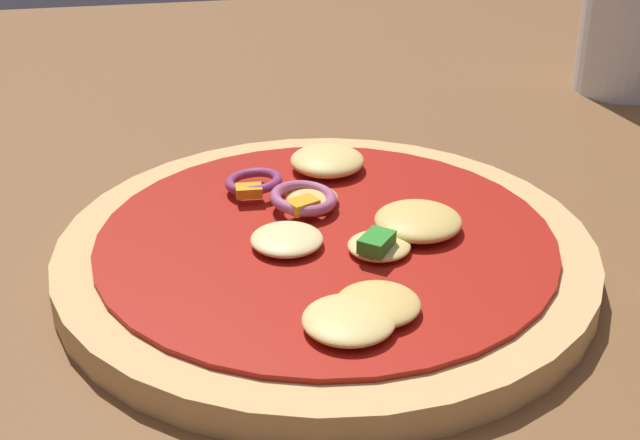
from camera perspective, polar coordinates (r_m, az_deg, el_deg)
dining_table at (r=0.49m, az=-6.24°, el=-5.08°), size 1.21×1.06×0.03m
pizza at (r=0.48m, az=0.48°, el=-2.11°), size 0.27×0.27×0.03m
beer_glass at (r=0.74m, az=18.15°, el=11.96°), size 0.07×0.07×0.14m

